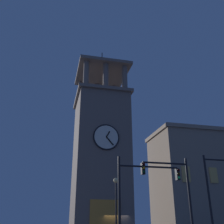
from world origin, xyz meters
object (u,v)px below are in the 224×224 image
Objects in this scene: traffic_signal_near at (140,189)px; street_lamp at (116,198)px; clocktower at (100,158)px; traffic_signal_mid at (224,184)px; traffic_signal_far at (175,189)px.

street_lamp is (-0.07, -6.65, -0.09)m from traffic_signal_near.
clocktower is 3.61× the size of traffic_signal_mid.
clocktower is 4.06× the size of traffic_signal_far.
clocktower reaches higher than traffic_signal_mid.
traffic_signal_mid is at bearing 145.79° from street_lamp.
street_lamp is at bearing -90.58° from traffic_signal_near.
traffic_signal_near is at bearing 13.49° from traffic_signal_mid.
traffic_signal_mid is (-7.13, 13.10, -4.46)m from clocktower.
clocktower is 15.71m from traffic_signal_near.
street_lamp is (2.28, -6.68, -0.15)m from traffic_signal_far.
traffic_signal_near is 6.65m from street_lamp.
traffic_signal_mid is 5.28m from traffic_signal_far.
traffic_signal_mid reaches higher than traffic_signal_near.
traffic_signal_mid is at bearing 118.56° from clocktower.
traffic_signal_near is at bearing 89.45° from clocktower.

